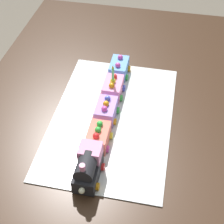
# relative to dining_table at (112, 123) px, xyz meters

# --- Properties ---
(ground_plane) EXTENTS (8.00, 8.00, 0.00)m
(ground_plane) POSITION_rel_dining_table_xyz_m (0.00, 0.00, -0.63)
(ground_plane) COLOR #6B6054
(dining_table) EXTENTS (1.40, 1.00, 0.74)m
(dining_table) POSITION_rel_dining_table_xyz_m (0.00, 0.00, 0.00)
(dining_table) COLOR #382316
(dining_table) RESTS_ON ground
(cake_board) EXTENTS (0.60, 0.40, 0.00)m
(cake_board) POSITION_rel_dining_table_xyz_m (-0.08, -0.01, 0.11)
(cake_board) COLOR silver
(cake_board) RESTS_ON dining_table
(cake_locomotive) EXTENTS (0.14, 0.08, 0.12)m
(cake_locomotive) POSITION_rel_dining_table_xyz_m (-0.32, 0.01, 0.16)
(cake_locomotive) COLOR #232328
(cake_locomotive) RESTS_ON cake_board
(cake_car_tanker_coral) EXTENTS (0.10, 0.08, 0.07)m
(cake_car_tanker_coral) POSITION_rel_dining_table_xyz_m (-0.19, 0.01, 0.14)
(cake_car_tanker_coral) COLOR #F27260
(cake_car_tanker_coral) RESTS_ON cake_board
(cake_car_flatbed_lavender) EXTENTS (0.10, 0.08, 0.07)m
(cake_car_flatbed_lavender) POSITION_rel_dining_table_xyz_m (-0.07, 0.01, 0.14)
(cake_car_flatbed_lavender) COLOR #AD84E0
(cake_car_flatbed_lavender) RESTS_ON cake_board
(cake_car_caboose_bubblegum) EXTENTS (0.10, 0.08, 0.07)m
(cake_car_caboose_bubblegum) POSITION_rel_dining_table_xyz_m (0.04, 0.01, 0.14)
(cake_car_caboose_bubblegum) COLOR pink
(cake_car_caboose_bubblegum) RESTS_ON cake_board
(cake_car_gondola_sky_blue) EXTENTS (0.10, 0.08, 0.07)m
(cake_car_gondola_sky_blue) POSITION_rel_dining_table_xyz_m (0.16, 0.01, 0.14)
(cake_car_gondola_sky_blue) COLOR #669EEA
(cake_car_gondola_sky_blue) RESTS_ON cake_board
(birthday_candle) EXTENTS (0.01, 0.01, 0.06)m
(birthday_candle) POSITION_rel_dining_table_xyz_m (0.04, 0.01, 0.21)
(birthday_candle) COLOR #66D872
(birthday_candle) RESTS_ON cake_car_caboose_bubblegum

